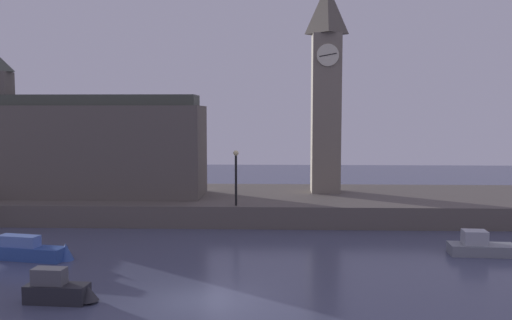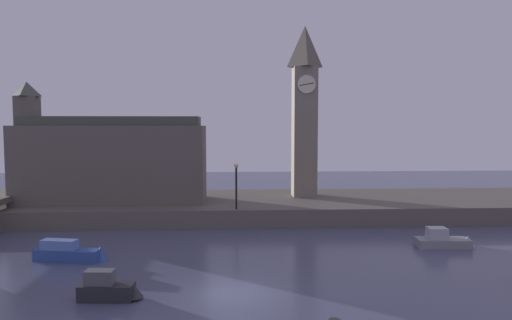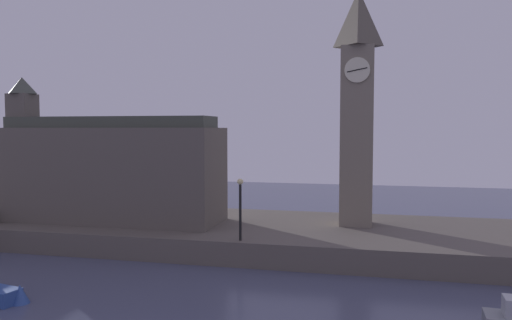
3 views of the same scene
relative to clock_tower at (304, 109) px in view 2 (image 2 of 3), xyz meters
name	(u,v)px [view 2 (image 2 of 3)]	position (x,y,z in m)	size (l,w,h in m)	color
ground_plane	(230,294)	(-6.99, -21.33, -9.86)	(120.00, 120.00, 0.00)	#474C66
far_embankment	(231,207)	(-6.99, -1.33, -9.11)	(70.00, 12.00, 1.50)	#5B544C
clock_tower	(304,109)	(0.00, 0.00, 0.00)	(2.42, 2.46, 16.12)	slate
parliament_hall	(109,160)	(-17.78, -2.49, -4.67)	(16.23, 5.16, 10.54)	#5B544C
streetlamp	(236,180)	(-6.55, -6.71, -6.03)	(0.36, 0.36, 3.72)	black
boat_cruiser_grey	(448,241)	(7.76, -13.46, -9.44)	(4.20, 1.66, 1.46)	gray
boat_barge_dark	(110,289)	(-12.63, -21.80, -9.33)	(3.03, 1.16, 1.43)	#232328
boat_tour_blue	(72,253)	(-16.61, -15.34, -9.38)	(4.61, 1.81, 1.40)	#2D4C93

